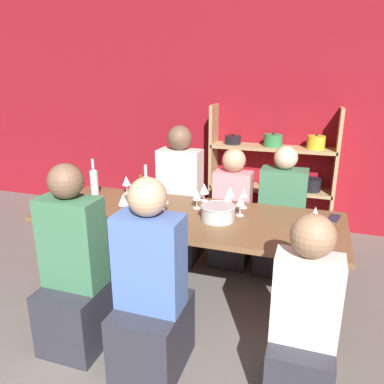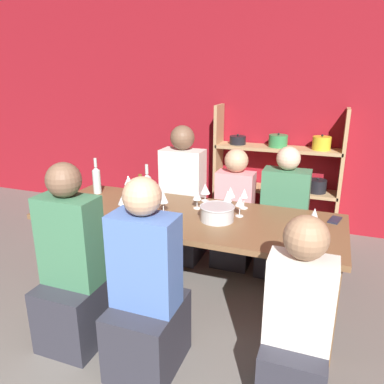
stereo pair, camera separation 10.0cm
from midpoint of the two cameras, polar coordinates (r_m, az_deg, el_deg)
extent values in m
cube|color=maroon|center=(4.47, 10.02, 12.11)|extent=(8.80, 0.06, 2.70)
cube|color=tan|center=(4.47, 4.63, 4.00)|extent=(0.04, 0.30, 1.42)
cube|color=tan|center=(4.31, 22.32, 2.20)|extent=(0.04, 0.30, 1.42)
cube|color=tan|center=(4.55, 12.71, -5.33)|extent=(1.36, 0.30, 0.04)
cylinder|color=silver|center=(4.60, 7.16, -3.79)|extent=(0.19, 0.19, 0.11)
sphere|color=black|center=(4.57, 7.19, -3.01)|extent=(0.02, 0.02, 0.02)
cylinder|color=#E0561E|center=(4.52, 12.78, -4.29)|extent=(0.24, 0.24, 0.14)
sphere|color=black|center=(4.49, 12.85, -3.31)|extent=(0.02, 0.02, 0.02)
cylinder|color=silver|center=(4.50, 18.50, -5.24)|extent=(0.23, 0.23, 0.09)
sphere|color=black|center=(4.48, 18.57, -4.56)|extent=(0.02, 0.02, 0.02)
cube|color=tan|center=(4.39, 13.12, 0.39)|extent=(1.36, 0.30, 0.04)
cylinder|color=silver|center=(4.44, 7.40, 2.02)|extent=(0.25, 0.25, 0.13)
sphere|color=black|center=(4.43, 7.44, 2.97)|extent=(0.02, 0.02, 0.02)
cylinder|color=#E0561E|center=(4.37, 13.19, 1.29)|extent=(0.20, 0.20, 0.11)
sphere|color=black|center=(4.35, 13.25, 2.12)|extent=(0.02, 0.02, 0.02)
cylinder|color=black|center=(4.34, 19.14, 0.86)|extent=(0.20, 0.20, 0.14)
sphere|color=black|center=(4.32, 19.25, 1.92)|extent=(0.02, 0.02, 0.02)
cube|color=tan|center=(4.28, 13.56, 6.47)|extent=(1.36, 0.30, 0.04)
cylinder|color=black|center=(4.34, 7.64, 7.84)|extent=(0.18, 0.18, 0.09)
sphere|color=black|center=(4.34, 7.67, 8.62)|extent=(0.02, 0.02, 0.02)
cylinder|color=#338447|center=(4.26, 13.65, 7.57)|extent=(0.20, 0.20, 0.13)
sphere|color=black|center=(4.25, 13.72, 8.61)|extent=(0.02, 0.02, 0.02)
cylinder|color=gold|center=(4.23, 19.79, 7.02)|extent=(0.19, 0.19, 0.14)
sphere|color=black|center=(4.22, 19.90, 8.11)|extent=(0.02, 0.02, 0.02)
cube|color=brown|center=(2.85, 0.29, -3.83)|extent=(2.30, 0.85, 0.04)
cube|color=brown|center=(3.25, -20.20, -9.33)|extent=(0.08, 0.08, 0.70)
cube|color=brown|center=(2.57, 21.26, -17.09)|extent=(0.08, 0.08, 0.70)
cube|color=brown|center=(3.74, -13.38, -5.05)|extent=(0.08, 0.08, 0.70)
cube|color=brown|center=(3.17, 21.33, -10.13)|extent=(0.08, 0.08, 0.70)
cylinder|color=#B7BABC|center=(2.73, 4.90, -3.24)|extent=(0.24, 0.24, 0.11)
torus|color=#B7BABC|center=(2.71, 4.93, -2.24)|extent=(0.26, 0.26, 0.01)
cylinder|color=brown|center=(2.77, -6.72, -1.80)|extent=(0.07, 0.07, 0.22)
cone|color=brown|center=(2.73, -6.81, 0.65)|extent=(0.07, 0.07, 0.03)
cylinder|color=brown|center=(2.72, -6.86, 1.84)|extent=(0.03, 0.03, 0.09)
cylinder|color=#B2C6C1|center=(3.41, -13.49, 1.51)|extent=(0.07, 0.07, 0.21)
cone|color=#B2C6C1|center=(3.38, -13.63, 3.46)|extent=(0.07, 0.07, 0.03)
cylinder|color=#B2C6C1|center=(3.37, -13.70, 4.37)|extent=(0.03, 0.03, 0.08)
cylinder|color=#B2C6C1|center=(3.13, -5.90, 0.39)|extent=(0.07, 0.07, 0.20)
cone|color=#B2C6C1|center=(3.10, -5.97, 2.46)|extent=(0.07, 0.07, 0.03)
cylinder|color=#B2C6C1|center=(3.08, -6.00, 3.47)|extent=(0.03, 0.03, 0.08)
cylinder|color=white|center=(3.39, -8.72, -0.12)|extent=(0.07, 0.07, 0.00)
cylinder|color=white|center=(3.38, -8.75, 0.54)|extent=(0.01, 0.01, 0.08)
cone|color=white|center=(3.35, -8.82, 1.81)|extent=(0.08, 0.08, 0.08)
cylinder|color=maroon|center=(3.36, -8.80, 1.49)|extent=(0.04, 0.04, 0.03)
cylinder|color=white|center=(2.84, 8.23, -3.63)|extent=(0.06, 0.06, 0.00)
cylinder|color=white|center=(2.83, 8.27, -2.85)|extent=(0.01, 0.01, 0.08)
cone|color=white|center=(2.80, 8.33, -1.40)|extent=(0.07, 0.07, 0.07)
cylinder|color=beige|center=(2.81, 8.32, -1.74)|extent=(0.04, 0.04, 0.03)
cylinder|color=white|center=(2.87, -9.35, -3.44)|extent=(0.07, 0.07, 0.00)
cylinder|color=white|center=(2.86, -9.39, -2.61)|extent=(0.01, 0.01, 0.08)
cone|color=white|center=(2.83, -9.48, -1.02)|extent=(0.08, 0.08, 0.08)
cylinder|color=beige|center=(2.84, -9.46, -1.42)|extent=(0.04, 0.04, 0.03)
cylinder|color=white|center=(2.87, -3.36, -3.28)|extent=(0.06, 0.06, 0.00)
cylinder|color=white|center=(2.85, -3.37, -2.43)|extent=(0.01, 0.01, 0.09)
cone|color=white|center=(2.82, -3.40, -0.74)|extent=(0.08, 0.08, 0.09)
cylinder|color=maroon|center=(2.83, -3.40, -1.19)|extent=(0.04, 0.04, 0.04)
cylinder|color=white|center=(2.93, 6.35, -2.87)|extent=(0.06, 0.06, 0.00)
cylinder|color=white|center=(2.92, 6.37, -2.14)|extent=(0.01, 0.01, 0.07)
cone|color=white|center=(2.89, 6.43, -0.62)|extent=(0.07, 0.07, 0.09)
cylinder|color=maroon|center=(2.90, 6.41, -1.05)|extent=(0.04, 0.04, 0.04)
cylinder|color=white|center=(3.18, -8.01, -1.30)|extent=(0.06, 0.06, 0.00)
cylinder|color=white|center=(3.17, -8.03, -0.72)|extent=(0.01, 0.01, 0.06)
cone|color=white|center=(3.15, -8.09, 0.50)|extent=(0.08, 0.08, 0.08)
cylinder|color=beige|center=(3.15, -8.07, 0.17)|extent=(0.04, 0.04, 0.03)
cylinder|color=white|center=(2.97, 1.73, -2.48)|extent=(0.06, 0.06, 0.00)
cylinder|color=white|center=(2.96, 1.74, -1.80)|extent=(0.01, 0.01, 0.07)
cone|color=white|center=(2.94, 1.75, -0.40)|extent=(0.07, 0.07, 0.08)
cylinder|color=beige|center=(2.94, 1.75, -0.77)|extent=(0.04, 0.04, 0.03)
cylinder|color=white|center=(3.01, 8.81, -2.43)|extent=(0.07, 0.07, 0.00)
cylinder|color=white|center=(2.99, 8.85, -1.62)|extent=(0.01, 0.01, 0.09)
cone|color=white|center=(2.97, 8.92, -0.16)|extent=(0.06, 0.06, 0.07)
cylinder|color=maroon|center=(2.97, 8.90, -0.49)|extent=(0.03, 0.03, 0.03)
cylinder|color=white|center=(3.15, 2.91, -1.31)|extent=(0.06, 0.06, 0.00)
cylinder|color=white|center=(3.14, 2.92, -0.76)|extent=(0.01, 0.01, 0.06)
cone|color=white|center=(3.12, 2.94, 0.52)|extent=(0.08, 0.08, 0.09)
cylinder|color=white|center=(2.70, 18.92, -5.66)|extent=(0.06, 0.06, 0.00)
cylinder|color=white|center=(2.68, 19.00, -4.97)|extent=(0.01, 0.01, 0.07)
cone|color=white|center=(2.65, 19.17, -3.34)|extent=(0.07, 0.07, 0.10)
cylinder|color=beige|center=(2.66, 19.12, -3.84)|extent=(0.04, 0.04, 0.04)
cylinder|color=white|center=(3.15, -16.77, -2.09)|extent=(0.07, 0.07, 0.00)
cylinder|color=white|center=(3.13, -16.84, -1.34)|extent=(0.01, 0.01, 0.08)
cone|color=white|center=(3.11, -16.99, 0.24)|extent=(0.08, 0.08, 0.10)
cylinder|color=beige|center=(3.11, -16.95, -0.20)|extent=(0.04, 0.04, 0.04)
cylinder|color=white|center=(3.02, 6.75, -2.28)|extent=(0.06, 0.06, 0.00)
cylinder|color=white|center=(3.00, 6.78, -1.49)|extent=(0.01, 0.01, 0.08)
cone|color=white|center=(2.98, 6.84, 0.01)|extent=(0.08, 0.08, 0.08)
cylinder|color=maroon|center=(2.98, 6.82, -0.36)|extent=(0.04, 0.04, 0.03)
cube|color=#1E2338|center=(2.94, 21.86, -3.98)|extent=(0.10, 0.16, 0.01)
cube|color=#2D2D38|center=(2.49, -5.51, -20.83)|extent=(0.39, 0.49, 0.44)
cube|color=#4C70B7|center=(2.21, -5.90, -10.48)|extent=(0.39, 0.21, 0.57)
sphere|color=tan|center=(2.05, -6.25, -0.67)|extent=(0.22, 0.22, 0.22)
cube|color=#2D2D38|center=(3.63, 14.22, -8.37)|extent=(0.41, 0.51, 0.41)
cube|color=#3D7551|center=(3.45, 14.81, -1.17)|extent=(0.41, 0.22, 0.55)
sphere|color=beige|center=(3.35, 15.32, 4.97)|extent=(0.21, 0.21, 0.21)
cube|color=#2D2D38|center=(2.36, 16.38, -24.69)|extent=(0.34, 0.43, 0.41)
cube|color=silver|center=(2.09, 17.47, -15.53)|extent=(0.34, 0.19, 0.48)
sphere|color=#9E7556|center=(1.92, 18.45, -6.62)|extent=(0.22, 0.22, 0.22)
cube|color=#2D2D38|center=(3.68, 7.11, -7.39)|extent=(0.35, 0.43, 0.43)
cube|color=pink|center=(3.51, 7.38, -0.71)|extent=(0.35, 0.19, 0.47)
sphere|color=tan|center=(3.42, 7.61, 4.78)|extent=(0.22, 0.22, 0.22)
cube|color=#2D2D38|center=(2.77, -15.99, -16.92)|extent=(0.39, 0.48, 0.45)
cube|color=#3D7551|center=(2.52, -16.99, -7.11)|extent=(0.39, 0.21, 0.59)
sphere|color=brown|center=(2.38, -17.85, 1.76)|extent=(0.22, 0.22, 0.22)
cube|color=#2D2D38|center=(3.77, -0.60, -6.04)|extent=(0.41, 0.51, 0.50)
cube|color=silver|center=(3.58, -0.63, 1.89)|extent=(0.41, 0.22, 0.58)
sphere|color=brown|center=(3.50, -0.65, 8.29)|extent=(0.23, 0.23, 0.23)
camera|label=1|loc=(0.05, -89.01, 0.32)|focal=35.00mm
camera|label=2|loc=(0.05, 90.99, -0.32)|focal=35.00mm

